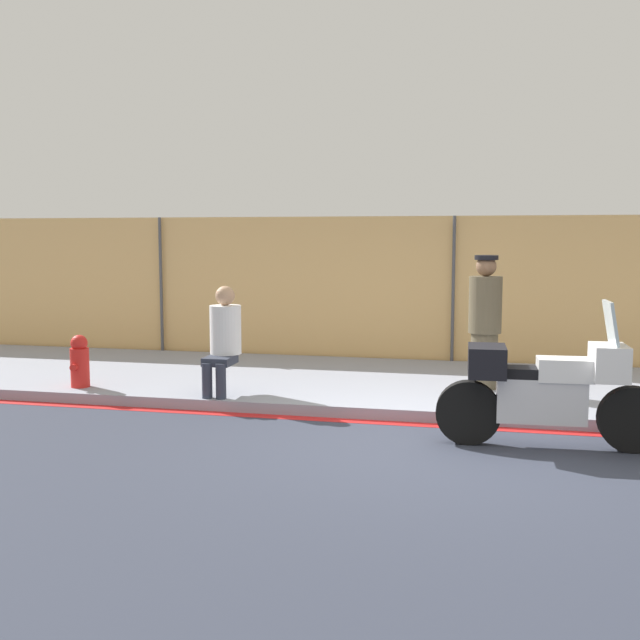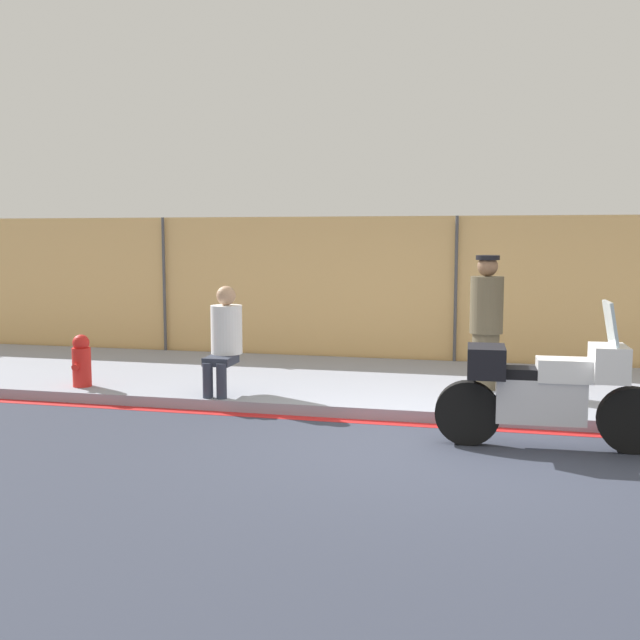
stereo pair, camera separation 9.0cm
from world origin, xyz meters
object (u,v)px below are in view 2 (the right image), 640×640
object	(u,v)px
person_seated_on_curb	(225,334)
fire_hydrant	(82,361)
officer_standing	(486,321)
motorcycle	(547,389)

from	to	relation	value
person_seated_on_curb	fire_hydrant	bearing A→B (deg)	-177.42
person_seated_on_curb	officer_standing	bearing A→B (deg)	17.16
motorcycle	officer_standing	bearing A→B (deg)	103.77
motorcycle	person_seated_on_curb	distance (m)	3.93
fire_hydrant	officer_standing	bearing A→B (deg)	11.77
officer_standing	person_seated_on_curb	bearing A→B (deg)	-162.84
officer_standing	motorcycle	bearing A→B (deg)	-73.97
motorcycle	fire_hydrant	xyz separation A→B (m)	(-5.66, 1.09, -0.12)
fire_hydrant	motorcycle	bearing A→B (deg)	-10.89
officer_standing	fire_hydrant	size ratio (longest dim) A/B	2.51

